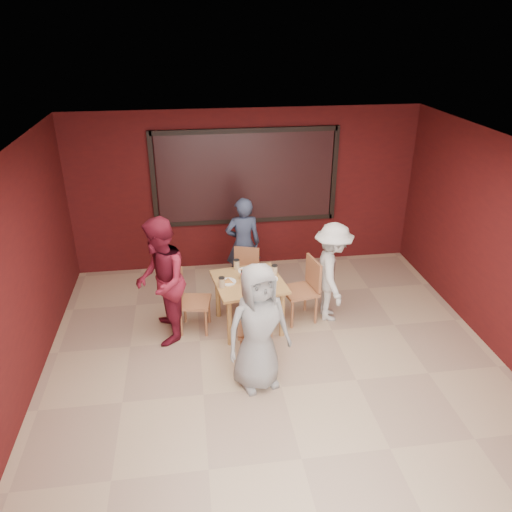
{
  "coord_description": "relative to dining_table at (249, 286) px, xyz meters",
  "views": [
    {
      "loc": [
        -0.99,
        -4.75,
        4.13
      ],
      "look_at": [
        -0.12,
        1.42,
        1.13
      ],
      "focal_mm": 35.0,
      "sensor_mm": 36.0,
      "label": 1
    }
  ],
  "objects": [
    {
      "name": "dining_table",
      "position": [
        0.0,
        0.0,
        0.0
      ],
      "size": [
        1.07,
        1.07,
        0.9
      ],
      "color": "#B18248",
      "rests_on": "floor"
    },
    {
      "name": "floor",
      "position": [
        0.22,
        -1.42,
        -0.66
      ],
      "size": [
        7.0,
        7.0,
        0.0
      ],
      "primitive_type": "plane",
      "color": "tan",
      "rests_on": "ground"
    },
    {
      "name": "diner_left",
      "position": [
        -1.22,
        -0.13,
        0.24
      ],
      "size": [
        0.71,
        0.89,
        1.8
      ],
      "primitive_type": "imported",
      "rotation": [
        0.0,
        0.0,
        -1.54
      ],
      "color": "maroon",
      "rests_on": "floor"
    },
    {
      "name": "chair_back",
      "position": [
        0.05,
        0.84,
        -0.19
      ],
      "size": [
        0.51,
        0.51,
        0.84
      ],
      "color": "#A96641",
      "rests_on": "floor"
    },
    {
      "name": "window_blinds",
      "position": [
        0.22,
        2.03,
        0.99
      ],
      "size": [
        3.0,
        0.02,
        1.5
      ],
      "primitive_type": "cube",
      "color": "black"
    },
    {
      "name": "chair_front",
      "position": [
        -0.02,
        -0.87,
        -0.15
      ],
      "size": [
        0.52,
        0.52,
        0.91
      ],
      "color": "#A96641",
      "rests_on": "floor"
    },
    {
      "name": "diner_back",
      "position": [
        0.06,
        1.18,
        0.13
      ],
      "size": [
        0.6,
        0.41,
        1.58
      ],
      "primitive_type": "imported",
      "rotation": [
        0.0,
        0.0,
        3.19
      ],
      "color": "#323D5A",
      "rests_on": "floor"
    },
    {
      "name": "diner_right",
      "position": [
        1.24,
        0.07,
        0.1
      ],
      "size": [
        0.67,
        1.04,
        1.51
      ],
      "primitive_type": "imported",
      "rotation": [
        0.0,
        0.0,
        1.45
      ],
      "color": "silver",
      "rests_on": "floor"
    },
    {
      "name": "diner_front",
      "position": [
        -0.05,
        -1.28,
        0.16
      ],
      "size": [
        0.91,
        0.72,
        1.64
      ],
      "primitive_type": "imported",
      "rotation": [
        0.0,
        0.0,
        0.28
      ],
      "color": "gray",
      "rests_on": "floor"
    },
    {
      "name": "chair_left",
      "position": [
        -0.86,
        0.03,
        -0.14
      ],
      "size": [
        0.51,
        0.51,
        0.91
      ],
      "color": "#A96641",
      "rests_on": "floor"
    },
    {
      "name": "chair_right",
      "position": [
        0.84,
        0.09,
        -0.11
      ],
      "size": [
        0.55,
        0.55,
        0.97
      ],
      "color": "#A96641",
      "rests_on": "floor"
    }
  ]
}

